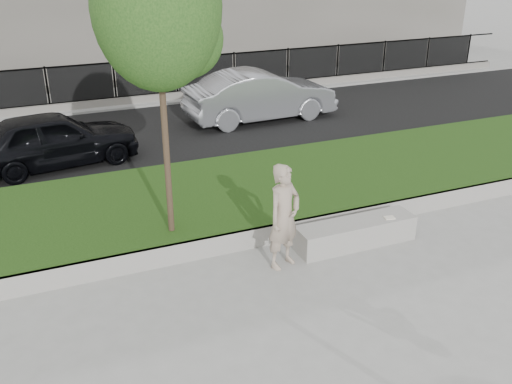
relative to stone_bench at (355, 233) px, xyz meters
name	(u,v)px	position (x,y,z in m)	size (l,w,h in m)	color
ground	(274,275)	(-1.90, -0.40, -0.25)	(90.00, 90.00, 0.00)	gray
grass_bank	(218,199)	(-1.90, 2.60, -0.05)	(34.00, 4.00, 0.40)	black
grass_kerb	(252,239)	(-1.90, 0.64, -0.05)	(34.00, 0.08, 0.40)	gray
street	(158,134)	(-1.90, 8.10, -0.23)	(34.00, 7.00, 0.04)	black
far_pavement	(129,98)	(-1.90, 12.60, -0.19)	(34.00, 3.00, 0.12)	gray
iron_fence	(133,91)	(-1.90, 11.60, 0.30)	(32.00, 0.30, 1.50)	slate
stone_bench	(355,233)	(0.00, 0.00, 0.00)	(2.40, 0.60, 0.49)	gray
man	(284,217)	(-1.61, -0.15, 0.73)	(0.71, 0.47, 1.94)	tan
book	(389,218)	(0.66, -0.12, 0.26)	(0.20, 0.14, 0.02)	white
young_tree	(161,12)	(-3.22, 1.23, 4.10)	(2.21, 2.12, 5.42)	#38281C
car_dark	(53,139)	(-4.96, 6.51, 0.51)	(1.70, 4.22, 1.44)	black
car_silver	(261,95)	(1.52, 8.23, 0.59)	(1.69, 4.84, 1.59)	#94969C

